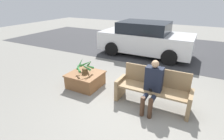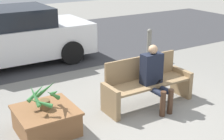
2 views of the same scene
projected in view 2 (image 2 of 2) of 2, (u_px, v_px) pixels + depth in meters
name	position (u px, v px, depth m)	size (l,w,h in m)	color
ground_plane	(148.00, 116.00, 5.70)	(30.00, 30.00, 0.00)	gray
road_surface	(38.00, 44.00, 10.42)	(20.00, 6.00, 0.01)	#38383A
bench	(147.00, 83.00, 6.04)	(1.83, 0.55, 0.93)	#8C704C
person_seated	(155.00, 75.00, 5.81)	(0.40, 0.63, 1.22)	black
planter_box	(46.00, 120.00, 5.08)	(0.95, 0.92, 0.43)	brown
potted_plant	(44.00, 97.00, 4.95)	(0.56, 0.58, 0.44)	brown
parked_car	(12.00, 37.00, 8.31)	(4.13, 1.98, 1.51)	silver
bollard_post	(149.00, 43.00, 8.72)	(0.14, 0.14, 0.88)	slate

